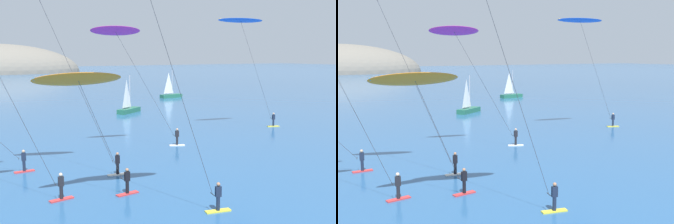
{
  "view_description": "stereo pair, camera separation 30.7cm",
  "coord_description": "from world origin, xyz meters",
  "views": [
    {
      "loc": [
        -24.62,
        -7.52,
        8.82
      ],
      "look_at": [
        -7.11,
        20.85,
        4.26
      ],
      "focal_mm": 45.0,
      "sensor_mm": 36.0,
      "label": 1
    },
    {
      "loc": [
        -24.36,
        -7.68,
        8.82
      ],
      "look_at": [
        -7.11,
        20.85,
        4.26
      ],
      "focal_mm": 45.0,
      "sensor_mm": 36.0,
      "label": 2
    }
  ],
  "objects": [
    {
      "name": "sailboat_far",
      "position": [
        21.59,
        65.7,
        0.64
      ],
      "size": [
        5.96,
        1.89,
        5.7
      ],
      "color": "#23664C",
      "rests_on": "ground"
    },
    {
      "name": "kitesurfer_magenta",
      "position": [
        -7.94,
        27.6,
        10.05
      ],
      "size": [
        8.85,
        3.2,
        11.43
      ],
      "color": "silver",
      "rests_on": "ground"
    },
    {
      "name": "sailboat_near",
      "position": [
        3.98,
        49.92,
        0.64
      ],
      "size": [
        5.51,
        4.04,
        5.7
      ],
      "color": "#23664C",
      "rests_on": "ground"
    },
    {
      "name": "kitesurfer_orange",
      "position": [
        -16.09,
        15.75,
        6.92
      ],
      "size": [
        6.53,
        1.46,
        7.92
      ],
      "color": "red",
      "rests_on": "ground"
    },
    {
      "name": "kitesurfer_purple",
      "position": [
        -16.56,
        21.72,
        12.17
      ],
      "size": [
        8.51,
        3.66,
        13.5
      ],
      "color": "silver",
      "rests_on": "ground"
    },
    {
      "name": "kitesurfer_blue",
      "position": [
        8.95,
        30.17,
        11.8
      ],
      "size": [
        8.51,
        2.72,
        13.04
      ],
      "color": "yellow",
      "rests_on": "ground"
    }
  ]
}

